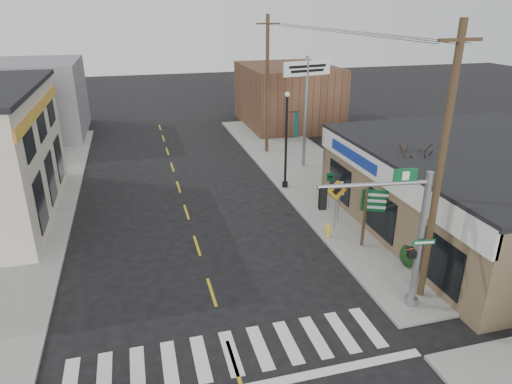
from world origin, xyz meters
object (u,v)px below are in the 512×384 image
object	(u,v)px
dance_center_sign	(306,86)
utility_pole_near	(440,169)
utility_pole_far	(267,84)
fire_hydrant	(328,230)
guide_sign	(379,207)
lamp_post	(287,133)
bare_tree	(416,152)
traffic_signal_pole	(406,229)

from	to	relation	value
dance_center_sign	utility_pole_near	world-z (taller)	utility_pole_near
utility_pole_far	utility_pole_near	bearing A→B (deg)	-85.79
fire_hydrant	dance_center_sign	bearing A→B (deg)	75.57
fire_hydrant	dance_center_sign	xyz separation A→B (m)	(2.70, 10.49, 5.24)
guide_sign	dance_center_sign	world-z (taller)	dance_center_sign
guide_sign	utility_pole_far	bearing A→B (deg)	116.91
lamp_post	bare_tree	distance (m)	8.48
fire_hydrant	utility_pole_far	size ratio (longest dim) A/B	0.07
dance_center_sign	fire_hydrant	bearing A→B (deg)	-116.82
utility_pole_near	bare_tree	bearing A→B (deg)	57.14
traffic_signal_pole	utility_pole_far	xyz separation A→B (m)	(1.00, 20.50, 1.89)
traffic_signal_pole	bare_tree	size ratio (longest dim) A/B	1.02
fire_hydrant	dance_center_sign	size ratio (longest dim) A/B	0.09
utility_pole_near	utility_pole_far	xyz separation A→B (m)	(-0.36, 20.04, -0.06)
traffic_signal_pole	utility_pole_near	size ratio (longest dim) A/B	0.54
guide_sign	fire_hydrant	world-z (taller)	guide_sign
traffic_signal_pole	lamp_post	bearing A→B (deg)	97.64
traffic_signal_pole	dance_center_sign	bearing A→B (deg)	88.94
bare_tree	lamp_post	bearing A→B (deg)	115.78
guide_sign	fire_hydrant	bearing A→B (deg)	170.87
dance_center_sign	utility_pole_far	distance (m)	4.40
dance_center_sign	utility_pole_far	size ratio (longest dim) A/B	0.75
guide_sign	fire_hydrant	distance (m)	2.75
lamp_post	utility_pole_far	distance (m)	7.91
guide_sign	lamp_post	distance (m)	8.52
lamp_post	dance_center_sign	world-z (taller)	dance_center_sign
guide_sign	dance_center_sign	size ratio (longest dim) A/B	0.39
bare_tree	utility_pole_near	distance (m)	5.41
lamp_post	dance_center_sign	size ratio (longest dim) A/B	0.78
dance_center_sign	bare_tree	world-z (taller)	dance_center_sign
guide_sign	lamp_post	world-z (taller)	lamp_post
lamp_post	bare_tree	size ratio (longest dim) A/B	1.10
fire_hydrant	lamp_post	distance (m)	7.59
fire_hydrant	traffic_signal_pole	bearing A→B (deg)	-88.04
lamp_post	guide_sign	bearing A→B (deg)	-83.92
traffic_signal_pole	dance_center_sign	world-z (taller)	dance_center_sign
lamp_post	fire_hydrant	bearing A→B (deg)	-97.26
dance_center_sign	bare_tree	xyz separation A→B (m)	(1.17, -11.15, -1.40)
guide_sign	lamp_post	size ratio (longest dim) A/B	0.50
bare_tree	utility_pole_near	bearing A→B (deg)	-115.79
bare_tree	traffic_signal_pole	bearing A→B (deg)	-125.00
fire_hydrant	utility_pole_far	world-z (taller)	utility_pole_far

